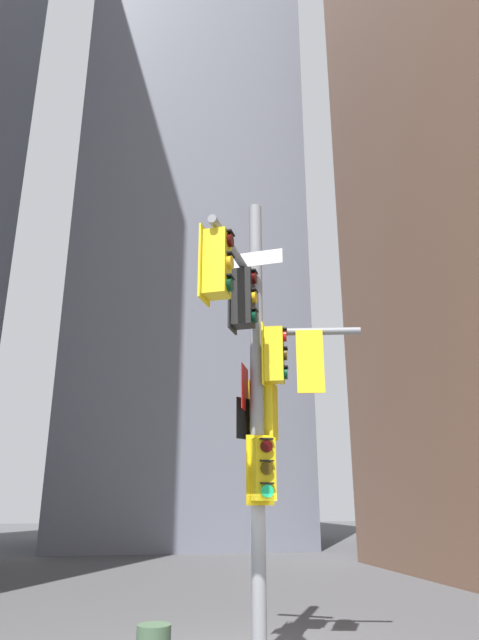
{
  "coord_description": "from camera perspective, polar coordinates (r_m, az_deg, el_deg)",
  "views": [
    {
      "loc": [
        -2.15,
        -9.49,
        2.39
      ],
      "look_at": [
        -0.36,
        -0.21,
        5.49
      ],
      "focal_mm": 31.05,
      "sensor_mm": 36.0,
      "label": 1
    }
  ],
  "objects": [
    {
      "name": "building_mid_block",
      "position": [
        40.17,
        -5.61,
        11.05
      ],
      "size": [
        13.5,
        13.5,
        43.87
      ],
      "primitive_type": "cube",
      "color": "slate",
      "rests_on": "ground"
    },
    {
      "name": "signal_pole_assembly",
      "position": [
        9.62,
        2.27,
        -6.52
      ],
      "size": [
        3.22,
        2.99,
        7.95
      ],
      "color": "gray",
      "rests_on": "ground"
    }
  ]
}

